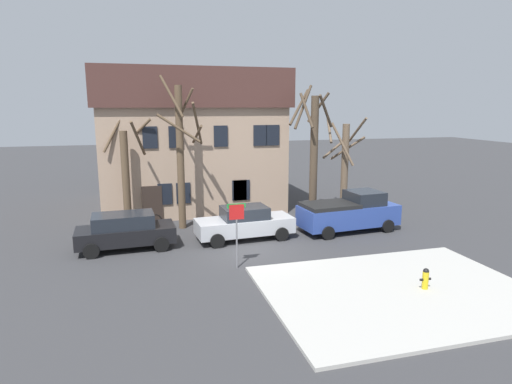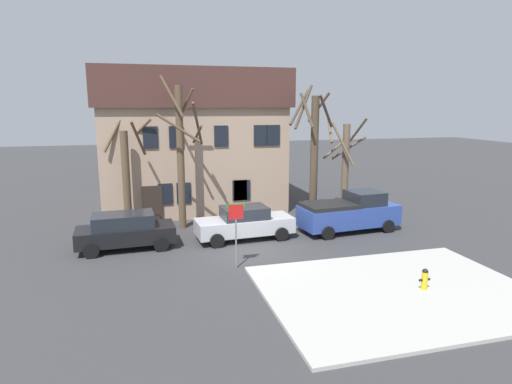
{
  "view_description": "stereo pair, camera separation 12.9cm",
  "coord_description": "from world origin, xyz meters",
  "views": [
    {
      "loc": [
        -4.75,
        -18.11,
        6.5
      ],
      "look_at": [
        0.98,
        2.69,
        2.2
      ],
      "focal_mm": 30.45,
      "sensor_mm": 36.0,
      "label": 1
    },
    {
      "loc": [
        -4.62,
        -18.15,
        6.5
      ],
      "look_at": [
        0.98,
        2.69,
        2.2
      ],
      "focal_mm": 30.45,
      "sensor_mm": 36.0,
      "label": 2
    }
  ],
  "objects": [
    {
      "name": "street_sign_pole",
      "position": [
        -1.05,
        -1.78,
        1.89
      ],
      "size": [
        0.76,
        0.07,
        2.7
      ],
      "color": "slate",
      "rests_on": "ground_plane"
    },
    {
      "name": "bicycle_leaning",
      "position": [
        -4.49,
        5.33,
        0.37
      ],
      "size": [
        1.75,
        0.2,
        1.03
      ],
      "color": "black",
      "rests_on": "ground_plane"
    },
    {
      "name": "tree_bare_near",
      "position": [
        -5.34,
        5.78,
        3.02
      ],
      "size": [
        2.62,
        2.62,
        6.86
      ],
      "color": "brown",
      "rests_on": "ground_plane"
    },
    {
      "name": "sidewalk_slab",
      "position": [
        3.95,
        -5.62,
        0.06
      ],
      "size": [
        9.43,
        7.12,
        0.12
      ],
      "primitive_type": "cube",
      "color": "#B7B5AD",
      "rests_on": "ground_plane"
    },
    {
      "name": "fire_hydrant",
      "position": [
        4.87,
        -5.78,
        0.51
      ],
      "size": [
        0.42,
        0.22,
        0.76
      ],
      "color": "gold",
      "rests_on": "sidewalk_slab"
    },
    {
      "name": "building_main",
      "position": [
        -1.38,
        10.86,
        4.41
      ],
      "size": [
        11.39,
        9.34,
        8.65
      ],
      "color": "tan",
      "rests_on": "ground_plane"
    },
    {
      "name": "tree_bare_mid",
      "position": [
        -2.5,
        4.77,
        4.11
      ],
      "size": [
        2.49,
        2.34,
        8.02
      ],
      "color": "brown",
      "rests_on": "ground_plane"
    },
    {
      "name": "tree_bare_far",
      "position": [
        4.79,
        4.46,
        4.01
      ],
      "size": [
        2.52,
        2.53,
        7.67
      ],
      "color": "#4C3D2D",
      "rests_on": "ground_plane"
    },
    {
      "name": "car_black_wagon",
      "position": [
        -5.45,
        1.97,
        0.87
      ],
      "size": [
        4.47,
        2.2,
        1.66
      ],
      "color": "black",
      "rests_on": "ground_plane"
    },
    {
      "name": "tree_bare_end",
      "position": [
        7.41,
        5.76,
        3.09
      ],
      "size": [
        2.84,
        2.58,
        5.85
      ],
      "color": "brown",
      "rests_on": "ground_plane"
    },
    {
      "name": "ground_plane",
      "position": [
        0.0,
        0.0,
        0.0
      ],
      "size": [
        120.0,
        120.0,
        0.0
      ],
      "primitive_type": "plane",
      "color": "#38383A"
    },
    {
      "name": "pickup_truck_blue",
      "position": [
        5.88,
        1.95,
        1.0
      ],
      "size": [
        5.38,
        2.57,
        2.08
      ],
      "color": "#2D4799",
      "rests_on": "ground_plane"
    },
    {
      "name": "car_silver_sedan",
      "position": [
        0.2,
        1.98,
        0.83
      ],
      "size": [
        4.88,
        2.24,
        1.65
      ],
      "color": "#B7BABF",
      "rests_on": "ground_plane"
    }
  ]
}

